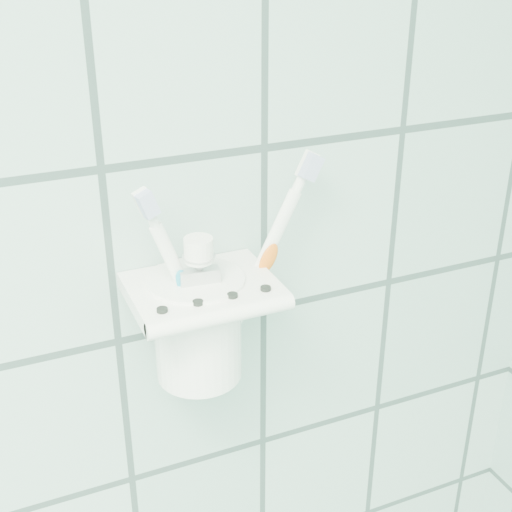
% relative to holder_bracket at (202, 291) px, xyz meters
% --- Properties ---
extents(holder_bracket, '(0.13, 0.10, 0.04)m').
position_rel_holder_bracket_xyz_m(holder_bracket, '(0.00, 0.00, 0.00)').
color(holder_bracket, white).
rests_on(holder_bracket, wall_back).
extents(cup, '(0.09, 0.09, 0.10)m').
position_rel_holder_bracket_xyz_m(cup, '(-0.00, 0.00, -0.03)').
color(cup, white).
rests_on(cup, holder_bracket).
extents(toothbrush_pink, '(0.07, 0.02, 0.19)m').
position_rel_holder_bracket_xyz_m(toothbrush_pink, '(0.02, 0.00, 0.02)').
color(toothbrush_pink, white).
rests_on(toothbrush_pink, cup).
extents(toothbrush_blue, '(0.06, 0.08, 0.19)m').
position_rel_holder_bracket_xyz_m(toothbrush_blue, '(-0.01, 0.01, 0.02)').
color(toothbrush_blue, white).
rests_on(toothbrush_blue, cup).
extents(toothbrush_orange, '(0.10, 0.02, 0.21)m').
position_rel_holder_bracket_xyz_m(toothbrush_orange, '(0.02, 0.01, 0.03)').
color(toothbrush_orange, white).
rests_on(toothbrush_orange, cup).
extents(toothpaste_tube, '(0.04, 0.03, 0.14)m').
position_rel_holder_bracket_xyz_m(toothpaste_tube, '(-0.00, -0.00, -0.00)').
color(toothpaste_tube, silver).
rests_on(toothpaste_tube, cup).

